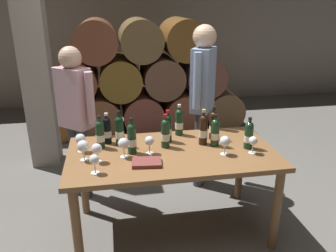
{
  "coord_description": "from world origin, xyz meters",
  "views": [
    {
      "loc": [
        -0.47,
        -2.48,
        1.92
      ],
      "look_at": [
        0.0,
        0.2,
        0.91
      ],
      "focal_mm": 36.08,
      "sensor_mm": 36.0,
      "label": 1
    }
  ],
  "objects_px": {
    "wine_bottle_10": "(107,130)",
    "taster_seated_left": "(75,111)",
    "wine_bottle_3": "(249,135)",
    "sommelier_presenting": "(203,93)",
    "wine_bottle_7": "(213,125)",
    "wine_bottle_8": "(165,133)",
    "wine_glass_4": "(97,149)",
    "wine_bottle_0": "(100,134)",
    "wine_glass_2": "(80,139)",
    "wine_glass_6": "(149,141)",
    "wine_glass_5": "(124,144)",
    "wine_bottle_9": "(179,122)",
    "wine_glass_3": "(83,147)",
    "wine_glass_0": "(94,160)",
    "wine_bottle_6": "(120,131)",
    "wine_glass_7": "(225,142)",
    "wine_bottle_2": "(167,128)",
    "wine_bottle_4": "(132,138)",
    "wine_bottle_5": "(215,132)",
    "tasting_notebook": "(147,162)",
    "dining_table": "(172,161)",
    "wine_glass_1": "(253,141)",
    "wine_bottle_1": "(203,129)"
  },
  "relations": [
    {
      "from": "wine_glass_2",
      "to": "wine_glass_6",
      "type": "height_order",
      "value": "wine_glass_2"
    },
    {
      "from": "wine_bottle_3",
      "to": "sommelier_presenting",
      "type": "bearing_deg",
      "value": 103.0
    },
    {
      "from": "wine_bottle_5",
      "to": "wine_bottle_8",
      "type": "height_order",
      "value": "wine_bottle_8"
    },
    {
      "from": "wine_bottle_10",
      "to": "taster_seated_left",
      "type": "relative_size",
      "value": 0.18
    },
    {
      "from": "wine_glass_4",
      "to": "wine_bottle_3",
      "type": "bearing_deg",
      "value": 2.35
    },
    {
      "from": "wine_bottle_7",
      "to": "wine_glass_0",
      "type": "height_order",
      "value": "wine_bottle_7"
    },
    {
      "from": "wine_glass_5",
      "to": "wine_bottle_5",
      "type": "bearing_deg",
      "value": 7.11
    },
    {
      "from": "wine_glass_3",
      "to": "wine_glass_5",
      "type": "xyz_separation_m",
      "value": [
        0.31,
        0.0,
        -0.0
      ]
    },
    {
      "from": "wine_bottle_5",
      "to": "wine_bottle_8",
      "type": "distance_m",
      "value": 0.42
    },
    {
      "from": "wine_bottle_0",
      "to": "wine_glass_0",
      "type": "distance_m",
      "value": 0.46
    },
    {
      "from": "wine_bottle_4",
      "to": "tasting_notebook",
      "type": "height_order",
      "value": "wine_bottle_4"
    },
    {
      "from": "wine_bottle_2",
      "to": "sommelier_presenting",
      "type": "relative_size",
      "value": 0.17
    },
    {
      "from": "wine_bottle_2",
      "to": "wine_glass_2",
      "type": "xyz_separation_m",
      "value": [
        -0.73,
        -0.09,
        -0.01
      ]
    },
    {
      "from": "wine_bottle_1",
      "to": "wine_glass_1",
      "type": "height_order",
      "value": "wine_bottle_1"
    },
    {
      "from": "dining_table",
      "to": "wine_glass_6",
      "type": "relative_size",
      "value": 11.27
    },
    {
      "from": "wine_bottle_6",
      "to": "wine_bottle_10",
      "type": "bearing_deg",
      "value": 148.11
    },
    {
      "from": "wine_glass_4",
      "to": "tasting_notebook",
      "type": "distance_m",
      "value": 0.39
    },
    {
      "from": "wine_bottle_9",
      "to": "wine_glass_1",
      "type": "distance_m",
      "value": 0.71
    },
    {
      "from": "wine_glass_2",
      "to": "taster_seated_left",
      "type": "xyz_separation_m",
      "value": [
        -0.08,
        0.59,
        0.05
      ]
    },
    {
      "from": "wine_glass_6",
      "to": "taster_seated_left",
      "type": "bearing_deg",
      "value": 130.75
    },
    {
      "from": "wine_bottle_1",
      "to": "wine_glass_0",
      "type": "xyz_separation_m",
      "value": [
        -0.9,
        -0.38,
        -0.03
      ]
    },
    {
      "from": "wine_glass_7",
      "to": "wine_glass_1",
      "type": "bearing_deg",
      "value": -4.38
    },
    {
      "from": "wine_bottle_0",
      "to": "wine_glass_1",
      "type": "height_order",
      "value": "wine_bottle_0"
    },
    {
      "from": "wine_bottle_6",
      "to": "wine_glass_7",
      "type": "xyz_separation_m",
      "value": [
        0.82,
        -0.34,
        -0.02
      ]
    },
    {
      "from": "wine_glass_0",
      "to": "wine_glass_3",
      "type": "distance_m",
      "value": 0.25
    },
    {
      "from": "wine_bottle_0",
      "to": "wine_glass_4",
      "type": "bearing_deg",
      "value": -94.63
    },
    {
      "from": "wine_bottle_8",
      "to": "wine_glass_6",
      "type": "relative_size",
      "value": 1.94
    },
    {
      "from": "wine_glass_4",
      "to": "taster_seated_left",
      "type": "xyz_separation_m",
      "value": [
        -0.22,
        0.81,
        0.05
      ]
    },
    {
      "from": "wine_glass_5",
      "to": "tasting_notebook",
      "type": "xyz_separation_m",
      "value": [
        0.16,
        -0.15,
        -0.1
      ]
    },
    {
      "from": "wine_bottle_0",
      "to": "wine_bottle_1",
      "type": "distance_m",
      "value": 0.87
    },
    {
      "from": "taster_seated_left",
      "to": "wine_glass_3",
      "type": "bearing_deg",
      "value": -81.6
    },
    {
      "from": "taster_seated_left",
      "to": "wine_bottle_7",
      "type": "bearing_deg",
      "value": -22.72
    },
    {
      "from": "wine_bottle_7",
      "to": "wine_bottle_9",
      "type": "distance_m",
      "value": 0.32
    },
    {
      "from": "wine_bottle_0",
      "to": "taster_seated_left",
      "type": "height_order",
      "value": "taster_seated_left"
    },
    {
      "from": "wine_bottle_8",
      "to": "wine_bottle_0",
      "type": "bearing_deg",
      "value": 171.27
    },
    {
      "from": "wine_glass_5",
      "to": "wine_bottle_9",
      "type": "bearing_deg",
      "value": 36.96
    },
    {
      "from": "wine_bottle_3",
      "to": "sommelier_presenting",
      "type": "height_order",
      "value": "sommelier_presenting"
    },
    {
      "from": "wine_bottle_5",
      "to": "wine_bottle_10",
      "type": "relative_size",
      "value": 1.02
    },
    {
      "from": "wine_glass_1",
      "to": "wine_glass_4",
      "type": "distance_m",
      "value": 1.23
    },
    {
      "from": "sommelier_presenting",
      "to": "wine_bottle_9",
      "type": "bearing_deg",
      "value": -129.57
    },
    {
      "from": "wine_bottle_2",
      "to": "wine_bottle_0",
      "type": "bearing_deg",
      "value": -176.49
    },
    {
      "from": "wine_bottle_4",
      "to": "wine_glass_0",
      "type": "relative_size",
      "value": 2.07
    },
    {
      "from": "dining_table",
      "to": "wine_bottle_8",
      "type": "xyz_separation_m",
      "value": [
        -0.04,
        0.1,
        0.22
      ]
    },
    {
      "from": "wine_bottle_2",
      "to": "wine_bottle_3",
      "type": "distance_m",
      "value": 0.69
    },
    {
      "from": "wine_bottle_7",
      "to": "wine_glass_7",
      "type": "xyz_separation_m",
      "value": [
        -0.01,
        -0.34,
        -0.02
      ]
    },
    {
      "from": "wine_bottle_7",
      "to": "wine_bottle_8",
      "type": "relative_size",
      "value": 1.02
    },
    {
      "from": "wine_bottle_4",
      "to": "wine_glass_2",
      "type": "height_order",
      "value": "wine_bottle_4"
    },
    {
      "from": "wine_glass_6",
      "to": "sommelier_presenting",
      "type": "height_order",
      "value": "sommelier_presenting"
    },
    {
      "from": "sommelier_presenting",
      "to": "wine_bottle_3",
      "type": "bearing_deg",
      "value": -77.0
    },
    {
      "from": "wine_bottle_6",
      "to": "wine_glass_7",
      "type": "bearing_deg",
      "value": -22.3
    }
  ]
}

